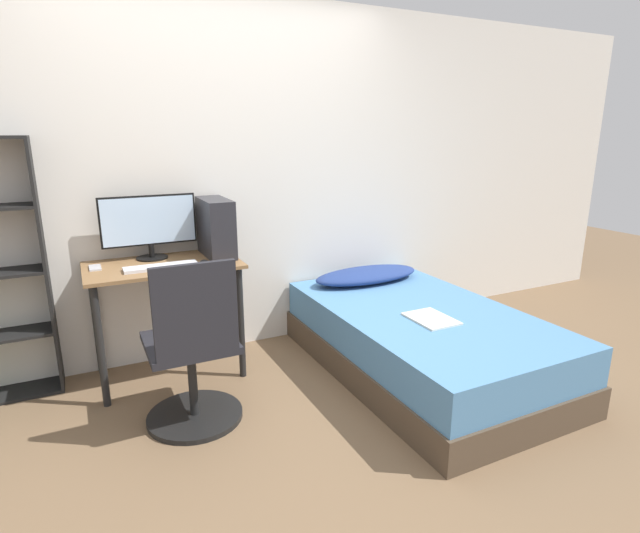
{
  "coord_description": "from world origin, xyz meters",
  "views": [
    {
      "loc": [
        -0.96,
        -2.15,
        1.6
      ],
      "look_at": [
        0.42,
        0.64,
        0.75
      ],
      "focal_mm": 28.0,
      "sensor_mm": 36.0,
      "label": 1
    }
  ],
  "objects": [
    {
      "name": "office_chair",
      "position": [
        -0.48,
        0.39,
        0.38
      ],
      "size": [
        0.54,
        0.54,
        0.97
      ],
      "color": "black",
      "rests_on": "ground_plane"
    },
    {
      "name": "pillow",
      "position": [
        1.05,
        1.08,
        0.5
      ],
      "size": [
        0.89,
        0.36,
        0.11
      ],
      "color": "navy",
      "rests_on": "bed"
    },
    {
      "name": "phone",
      "position": [
        -0.89,
        1.12,
        0.78
      ],
      "size": [
        0.07,
        0.14,
        0.01
      ],
      "color": "#B7B7BC",
      "rests_on": "desk"
    },
    {
      "name": "keyboard",
      "position": [
        -0.53,
        0.94,
        0.79
      ],
      "size": [
        0.44,
        0.11,
        0.02
      ],
      "color": "silver",
      "rests_on": "desk"
    },
    {
      "name": "mouse",
      "position": [
        -0.26,
        0.94,
        0.79
      ],
      "size": [
        0.06,
        0.09,
        0.02
      ],
      "color": "black",
      "rests_on": "desk"
    },
    {
      "name": "magazine",
      "position": [
        0.98,
        0.19,
        0.45
      ],
      "size": [
        0.24,
        0.32,
        0.01
      ],
      "color": "silver",
      "rests_on": "bed"
    },
    {
      "name": "desk",
      "position": [
        -0.5,
        1.06,
        0.64
      ],
      "size": [
        0.95,
        0.57,
        0.78
      ],
      "color": "brown",
      "rests_on": "ground_plane"
    },
    {
      "name": "monitor",
      "position": [
        -0.54,
        1.23,
        1.01
      ],
      "size": [
        0.6,
        0.2,
        0.42
      ],
      "color": "black",
      "rests_on": "desk"
    },
    {
      "name": "ground_plane",
      "position": [
        0.0,
        0.0,
        0.0
      ],
      "size": [
        14.0,
        14.0,
        0.0
      ],
      "primitive_type": "plane",
      "color": "brown"
    },
    {
      "name": "bed",
      "position": [
        1.05,
        0.36,
        0.22
      ],
      "size": [
        1.16,
        1.95,
        0.44
      ],
      "color": "#4C3D2D",
      "rests_on": "ground_plane"
    },
    {
      "name": "pc_tower",
      "position": [
        -0.13,
        1.12,
        0.97
      ],
      "size": [
        0.17,
        0.4,
        0.38
      ],
      "color": "#232328",
      "rests_on": "desk"
    },
    {
      "name": "wall_back",
      "position": [
        0.0,
        1.37,
        1.25
      ],
      "size": [
        8.0,
        0.05,
        2.5
      ],
      "color": "silver",
      "rests_on": "ground_plane"
    }
  ]
}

